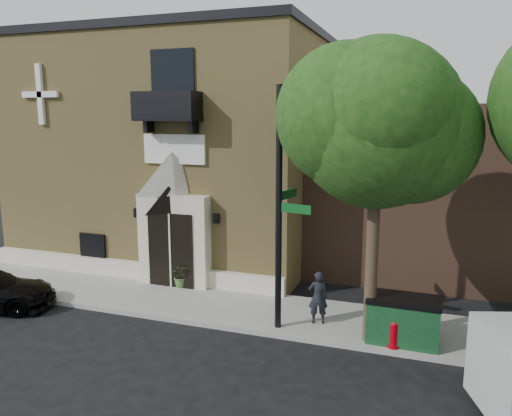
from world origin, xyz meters
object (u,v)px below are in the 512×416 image
(street_sign, at_px, (280,210))
(pedestrian_near, at_px, (318,297))
(dumpster, at_px, (403,319))
(fire_hydrant, at_px, (394,334))

(street_sign, bearing_deg, pedestrian_near, 45.82)
(dumpster, height_order, pedestrian_near, pedestrian_near)
(street_sign, bearing_deg, dumpster, 16.50)
(fire_hydrant, distance_m, dumpster, 0.54)
(pedestrian_near, bearing_deg, fire_hydrant, 140.25)
(fire_hydrant, bearing_deg, dumpster, 64.80)
(fire_hydrant, xyz_separation_m, pedestrian_near, (-2.17, 0.87, 0.41))
(fire_hydrant, xyz_separation_m, dumpster, (0.20, 0.43, 0.26))
(dumpster, distance_m, pedestrian_near, 2.42)
(fire_hydrant, height_order, dumpster, dumpster)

